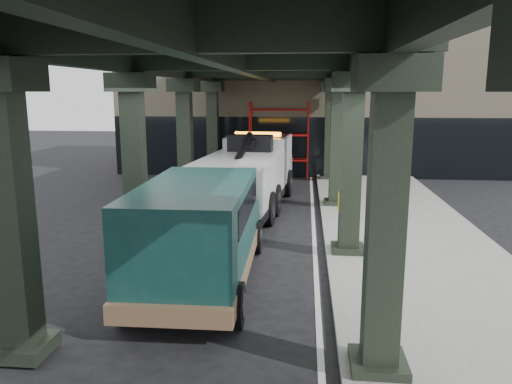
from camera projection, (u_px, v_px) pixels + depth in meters
The scene contains 8 objects.
ground at pixel (247, 279), 12.22m from camera, with size 90.00×90.00×0.00m, color black.
sidewalk at pixel (417, 256), 13.72m from camera, with size 5.00×40.00×0.15m, color gray.
lane_stripe at pixel (315, 255), 14.01m from camera, with size 0.12×38.00×0.01m, color silver.
viaduct at pixel (240, 55), 13.13m from camera, with size 7.40×32.00×6.40m.
building at pixel (316, 100), 30.75m from camera, with size 22.00×10.00×8.00m, color #C6B793.
scaffolding at pixel (279, 138), 26.09m from camera, with size 3.08×0.88×4.00m.
tow_truck at pixel (248, 172), 19.39m from camera, with size 3.35×9.28×2.98m.
towed_van at pixel (199, 231), 11.49m from camera, with size 2.59×6.26×2.52m.
Camera 1 is at (1.36, -11.48, 4.50)m, focal length 35.00 mm.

